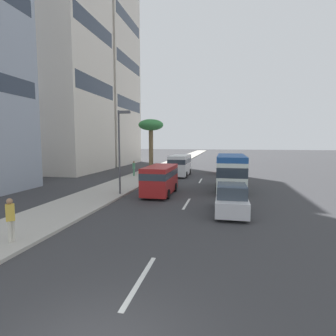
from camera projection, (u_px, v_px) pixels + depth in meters
ground_plane at (205, 173)px, 35.79m from camera, size 198.00×198.00×0.00m
sidewalk_right at (154, 171)px, 37.21m from camera, size 162.00×3.96×0.15m
lane_stripe_near at (140, 280)px, 8.17m from camera, size 3.20×0.16×0.01m
lane_stripe_mid at (187, 204)px, 18.13m from camera, size 3.20×0.16×0.01m
lane_stripe_far at (200, 181)px, 28.60m from camera, size 3.20×0.16×0.01m
car_lead at (224, 167)px, 34.70m from camera, size 4.62×1.85×1.71m
car_second at (232, 200)px, 15.66m from camera, size 4.24×1.85×1.72m
van_third at (160, 178)px, 21.13m from camera, size 5.00×2.08×2.26m
van_fourth at (180, 164)px, 32.47m from camera, size 5.39×2.19×2.50m
minibus_fifth at (231, 171)px, 23.11m from camera, size 6.75×2.44×3.00m
pedestrian_near_lamp at (134, 168)px, 31.36m from camera, size 0.34×0.24×1.73m
pedestrian_mid_block at (10, 218)px, 10.83m from camera, size 0.37×0.39×1.79m
palm_tree at (151, 128)px, 33.88m from camera, size 3.13×3.13×6.78m
street_lamp at (121, 142)px, 20.37m from camera, size 0.24×0.97×6.36m
apartment_tower_mid at (49, 15)px, 35.70m from camera, size 11.40×13.07×41.84m
office_tower_far at (96, 54)px, 48.17m from camera, size 12.41×12.40×39.35m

